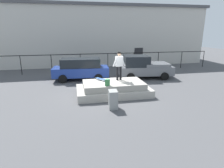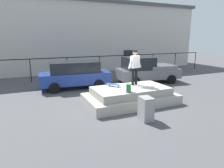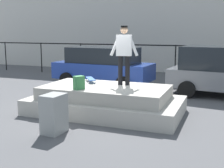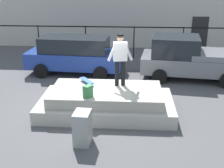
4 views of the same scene
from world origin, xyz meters
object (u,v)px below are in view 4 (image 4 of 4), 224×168
(skateboard, at_px, (87,81))
(car_grey_pickup_mid, at_px, (189,58))
(backpack, at_px, (88,91))
(car_blue_hatchback_near, at_px, (75,54))
(skateboarder, at_px, (120,56))
(utility_box, at_px, (83,128))

(skateboard, xyz_separation_m, car_grey_pickup_mid, (4.13, 3.29, 0.01))
(backpack, bearing_deg, car_blue_hatchback_near, 48.15)
(skateboarder, height_order, skateboard, skateboarder)
(skateboard, height_order, car_blue_hatchback_near, car_blue_hatchback_near)
(utility_box, bearing_deg, skateboarder, 73.90)
(car_blue_hatchback_near, distance_m, car_grey_pickup_mid, 5.23)
(backpack, xyz_separation_m, utility_box, (0.03, -1.40, -0.54))
(utility_box, bearing_deg, backpack, 95.36)
(backpack, bearing_deg, skateboard, 43.29)
(skateboarder, height_order, car_grey_pickup_mid, skateboarder)
(skateboard, distance_m, car_blue_hatchback_near, 3.79)
(car_grey_pickup_mid, relative_size, utility_box, 4.90)
(skateboarder, bearing_deg, utility_box, -110.04)
(skateboarder, distance_m, car_grey_pickup_mid, 4.60)
(skateboarder, xyz_separation_m, car_blue_hatchback_near, (-2.27, 3.75, -0.94))
(backpack, distance_m, utility_box, 1.50)
(skateboarder, xyz_separation_m, backpack, (-0.96, -1.13, -0.85))
(skateboarder, xyz_separation_m, skateboard, (-1.18, 0.12, -0.94))
(skateboard, bearing_deg, car_grey_pickup_mid, 38.54)
(backpack, xyz_separation_m, car_blue_hatchback_near, (-1.32, 4.88, -0.09))
(skateboard, bearing_deg, skateboarder, -5.58)
(car_blue_hatchback_near, height_order, utility_box, car_blue_hatchback_near)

